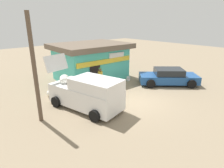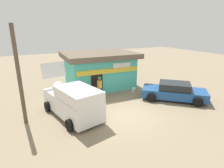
{
  "view_description": "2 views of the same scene",
  "coord_description": "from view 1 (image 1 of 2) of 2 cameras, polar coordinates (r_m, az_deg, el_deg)",
  "views": [
    {
      "loc": [
        -8.56,
        -7.12,
        4.89
      ],
      "look_at": [
        -0.41,
        1.85,
        0.76
      ],
      "focal_mm": 30.54,
      "sensor_mm": 36.0,
      "label": 1
    },
    {
      "loc": [
        -5.38,
        -8.61,
        5.06
      ],
      "look_at": [
        0.26,
        2.34,
        1.25
      ],
      "focal_mm": 29.54,
      "sensor_mm": 36.0,
      "label": 2
    }
  ],
  "objects": [
    {
      "name": "customer_bending",
      "position": [
        13.26,
        -8.7,
        0.61
      ],
      "size": [
        0.66,
        0.79,
        1.28
      ],
      "color": "navy",
      "rests_on": "ground_plane"
    },
    {
      "name": "ground_plane",
      "position": [
        12.16,
        7.33,
        -5.08
      ],
      "size": [
        60.0,
        60.0,
        0.0
      ],
      "primitive_type": "plane",
      "color": "gray"
    },
    {
      "name": "paint_bucket",
      "position": [
        16.03,
        4.9,
        1.59
      ],
      "size": [
        0.32,
        0.32,
        0.33
      ],
      "primitive_type": "cylinder",
      "color": "silver",
      "rests_on": "ground_plane"
    },
    {
      "name": "unloaded_banana_pile",
      "position": [
        13.35,
        -17.37,
        -2.55
      ],
      "size": [
        0.9,
        0.87,
        0.47
      ],
      "color": "silver",
      "rests_on": "ground_plane"
    },
    {
      "name": "parked_sedan",
      "position": [
        15.63,
        16.51,
        2.07
      ],
      "size": [
        4.44,
        4.34,
        1.26
      ],
      "color": "#1E4C8C",
      "rests_on": "ground_plane"
    },
    {
      "name": "vendor_standing",
      "position": [
        13.8,
        -3.52,
        2.03
      ],
      "size": [
        0.43,
        0.54,
        1.61
      ],
      "color": "#4C4C51",
      "rests_on": "ground_plane"
    },
    {
      "name": "delivery_van",
      "position": [
        10.87,
        -7.5,
        -2.64
      ],
      "size": [
        2.82,
        4.92,
        2.85
      ],
      "color": "white",
      "rests_on": "ground_plane"
    },
    {
      "name": "utility_pole",
      "position": [
        9.62,
        -22.16,
        3.8
      ],
      "size": [
        0.2,
        0.2,
        5.26
      ],
      "primitive_type": "cylinder",
      "color": "brown",
      "rests_on": "ground_plane"
    },
    {
      "name": "storefront_bar",
      "position": [
        16.38,
        -6.33,
        6.96
      ],
      "size": [
        6.25,
        4.98,
        3.01
      ],
      "color": "#4CC6B7",
      "rests_on": "ground_plane"
    }
  ]
}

